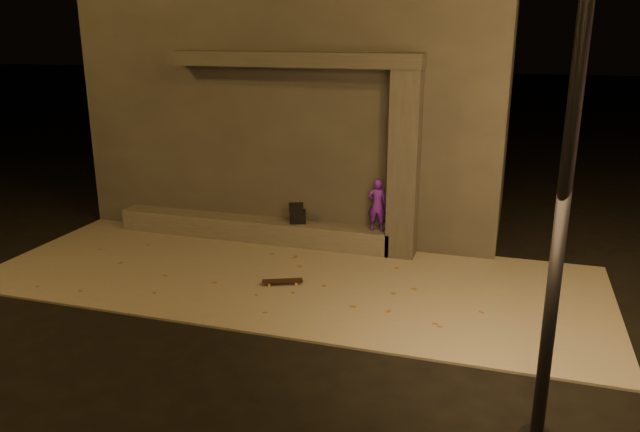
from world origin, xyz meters
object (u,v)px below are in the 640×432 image
(skateboarder, at_px, (377,205))
(street_lamp_0, at_px, (585,16))
(skateboard, at_px, (282,281))
(backpack, at_px, (298,216))
(column, at_px, (404,166))

(skateboarder, distance_m, street_lamp_0, 6.99)
(skateboarder, height_order, skateboard, skateboarder)
(backpack, xyz_separation_m, skateboard, (0.46, -2.14, -0.54))
(column, xyz_separation_m, backpack, (-2.17, 0.00, -1.19))
(column, distance_m, skateboarder, 0.96)
(column, xyz_separation_m, street_lamp_0, (2.46, -5.33, 2.61))
(backpack, bearing_deg, skateboarder, -21.68)
(skateboarder, xyz_separation_m, skateboard, (-1.20, -2.14, -0.92))
(skateboard, bearing_deg, column, 27.81)
(backpack, relative_size, skateboard, 0.64)
(column, xyz_separation_m, skateboard, (-1.70, -2.14, -1.74))
(backpack, relative_size, street_lamp_0, 0.06)
(column, distance_m, backpack, 2.47)
(backpack, bearing_deg, column, -21.68)
(backpack, bearing_deg, skateboard, -99.51)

